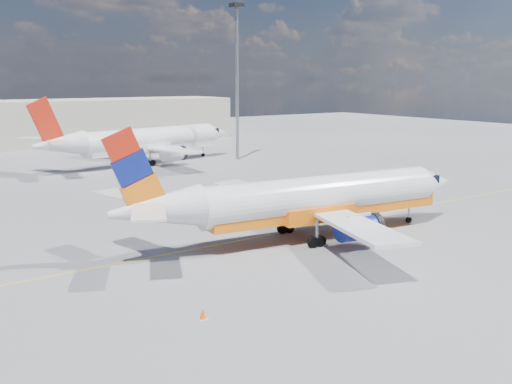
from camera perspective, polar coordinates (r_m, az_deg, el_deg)
ground at (r=39.99m, az=0.70°, el=-5.87°), size 240.00×240.00×0.00m
taxi_line at (r=42.36m, az=-1.65°, el=-4.88°), size 70.00×0.15×0.01m
terminal_main at (r=109.84m, az=-20.40°, el=6.50°), size 70.00×14.00×8.00m
main_jet at (r=42.45m, az=5.49°, el=-0.74°), size 29.63×23.29×8.98m
second_jet at (r=81.33m, az=-11.02°, el=5.03°), size 32.15×24.82×9.70m
gse_tug at (r=50.56m, az=10.85°, el=-1.36°), size 3.04×2.54×1.91m
traffic_cone at (r=29.13m, az=-5.33°, el=-12.05°), size 0.41×0.41×0.57m
floodlight_mast at (r=84.05m, az=-1.92°, el=12.31°), size 1.62×1.62×22.23m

